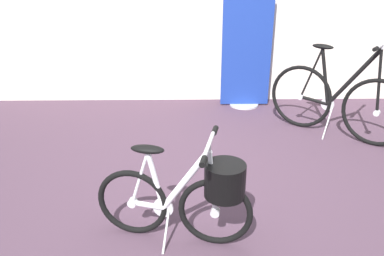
{
  "coord_description": "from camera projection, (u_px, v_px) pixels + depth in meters",
  "views": [
    {
      "loc": [
        -0.14,
        -2.73,
        1.8
      ],
      "look_at": [
        -0.09,
        0.17,
        0.55
      ],
      "focal_mm": 38.4,
      "sensor_mm": 36.0,
      "label": 1
    }
  ],
  "objects": [
    {
      "name": "folding_bike_foreground",
      "position": [
        192.0,
        194.0,
        2.64
      ],
      "size": [
        1.04,
        0.53,
        0.75
      ],
      "color": "black",
      "rests_on": "ground_plane"
    },
    {
      "name": "display_bike_left",
      "position": [
        337.0,
        101.0,
        4.23
      ],
      "size": [
        1.18,
        0.96,
        1.03
      ],
      "color": "black",
      "rests_on": "ground_plane"
    },
    {
      "name": "ground_plane",
      "position": [
        204.0,
        200.0,
        3.22
      ],
      "size": [
        7.23,
        7.23,
        0.0
      ],
      "primitive_type": "plane",
      "color": "#473342"
    },
    {
      "name": "floor_banner_stand",
      "position": [
        246.0,
        55.0,
        4.97
      ],
      "size": [
        0.6,
        0.36,
        1.46
      ],
      "color": "#B7B7BC",
      "rests_on": "ground_plane"
    }
  ]
}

